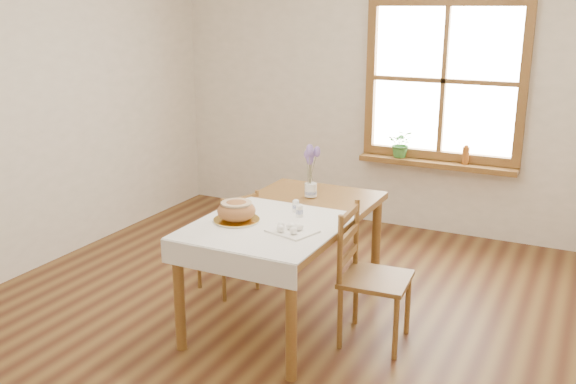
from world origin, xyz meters
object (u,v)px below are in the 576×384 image
at_px(chair_left, 227,240).
at_px(flower_vase, 311,191).
at_px(dining_table, 288,225).
at_px(chair_right, 376,277).
at_px(bread_plate, 237,220).

bearing_deg(chair_left, flower_vase, 133.06).
height_order(dining_table, chair_right, chair_right).
xyz_separation_m(dining_table, bread_plate, (-0.21, -0.33, 0.10)).
xyz_separation_m(bread_plate, flower_vase, (0.19, 0.74, 0.03)).
xyz_separation_m(dining_table, flower_vase, (-0.02, 0.41, 0.13)).
bearing_deg(flower_vase, chair_left, -157.80).
xyz_separation_m(chair_left, bread_plate, (0.39, -0.50, 0.37)).
xyz_separation_m(chair_right, bread_plate, (-0.88, -0.24, 0.32)).
relative_size(dining_table, chair_right, 1.79).
xyz_separation_m(dining_table, chair_right, (0.67, -0.09, -0.22)).
bearing_deg(dining_table, bread_plate, -122.57).
distance_m(dining_table, flower_vase, 0.43).
xyz_separation_m(dining_table, chair_left, (-0.60, 0.17, -0.27)).
bearing_deg(bread_plate, flower_vase, 75.41).
xyz_separation_m(chair_left, flower_vase, (0.58, 0.24, 0.40)).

